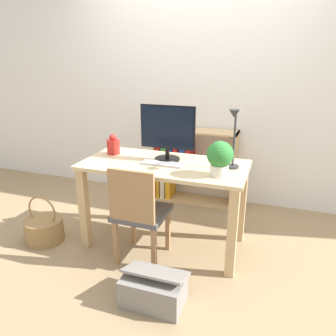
# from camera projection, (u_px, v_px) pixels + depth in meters

# --- Properties ---
(ground_plane) EXTENTS (10.00, 10.00, 0.00)m
(ground_plane) POSITION_uv_depth(u_px,v_px,m) (164.00, 242.00, 2.95)
(ground_plane) COLOR #997F5B
(wall_back) EXTENTS (8.00, 0.05, 2.60)m
(wall_back) POSITION_uv_depth(u_px,v_px,m) (199.00, 84.00, 3.53)
(wall_back) COLOR white
(wall_back) RESTS_ON ground_plane
(desk) EXTENTS (1.36, 0.66, 0.75)m
(desk) POSITION_uv_depth(u_px,v_px,m) (164.00, 179.00, 2.75)
(desk) COLOR #D8BC8C
(desk) RESTS_ON ground_plane
(monitor) EXTENTS (0.47, 0.21, 0.46)m
(monitor) POSITION_uv_depth(u_px,v_px,m) (167.00, 130.00, 2.71)
(monitor) COLOR black
(monitor) RESTS_ON desk
(keyboard) EXTENTS (0.35, 0.11, 0.02)m
(keyboard) POSITION_uv_depth(u_px,v_px,m) (162.00, 164.00, 2.66)
(keyboard) COLOR #B2B2B7
(keyboard) RESTS_ON desk
(vase) EXTENTS (0.11, 0.11, 0.18)m
(vase) POSITION_uv_depth(u_px,v_px,m) (113.00, 146.00, 2.93)
(vase) COLOR #B2231E
(vase) RESTS_ON desk
(desk_lamp) EXTENTS (0.10, 0.19, 0.48)m
(desk_lamp) POSITION_uv_depth(u_px,v_px,m) (234.00, 133.00, 2.45)
(desk_lamp) COLOR #2D2D33
(desk_lamp) RESTS_ON desk
(potted_plant) EXTENTS (0.20, 0.20, 0.26)m
(potted_plant) POSITION_uv_depth(u_px,v_px,m) (220.00, 157.00, 2.38)
(potted_plant) COLOR silver
(potted_plant) RESTS_ON desk
(chair) EXTENTS (0.40, 0.40, 0.82)m
(chair) POSITION_uv_depth(u_px,v_px,m) (139.00, 211.00, 2.55)
(chair) COLOR #4C4C51
(chair) RESTS_ON ground_plane
(bookshelf) EXTENTS (0.91, 0.28, 0.83)m
(bookshelf) POSITION_uv_depth(u_px,v_px,m) (181.00, 163.00, 3.70)
(bookshelf) COLOR tan
(bookshelf) RESTS_ON ground_plane
(basket) EXTENTS (0.34, 0.34, 0.44)m
(basket) POSITION_uv_depth(u_px,v_px,m) (44.00, 229.00, 2.94)
(basket) COLOR #997547
(basket) RESTS_ON ground_plane
(storage_box) EXTENTS (0.42, 0.32, 0.26)m
(storage_box) POSITION_uv_depth(u_px,v_px,m) (154.00, 289.00, 2.20)
(storage_box) COLOR gray
(storage_box) RESTS_ON ground_plane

